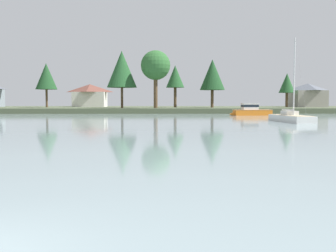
# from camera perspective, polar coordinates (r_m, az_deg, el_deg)

# --- Properties ---
(far_shore_bank) EXTENTS (216.58, 47.85, 1.20)m
(far_shore_bank) POSITION_cam_1_polar(r_m,az_deg,el_deg) (109.72, -3.33, 2.54)
(far_shore_bank) COLOR #4C563D
(far_shore_bank) RESTS_ON ground
(sailboat_white) EXTENTS (3.55, 9.54, 11.77)m
(sailboat_white) POSITION_cam_1_polar(r_m,az_deg,el_deg) (54.27, 17.91, 0.88)
(sailboat_white) COLOR white
(sailboat_white) RESTS_ON ground
(cruiser_orange) EXTENTS (8.73, 3.18, 3.98)m
(cruiser_orange) POSITION_cam_1_polar(r_m,az_deg,el_deg) (77.29, 11.98, 1.99)
(cruiser_orange) COLOR orange
(cruiser_orange) RESTS_ON ground
(shore_tree_inland_b) EXTENTS (6.52, 6.52, 12.58)m
(shore_tree_inland_b) POSITION_cam_1_polar(r_m,az_deg,el_deg) (100.98, 6.66, 7.62)
(shore_tree_inland_b) COLOR brown
(shore_tree_inland_b) RESTS_ON far_shore_bank
(shore_tree_right) EXTENTS (7.03, 7.03, 13.72)m
(shore_tree_right) POSITION_cam_1_polar(r_m,az_deg,el_deg) (91.77, -1.88, 9.01)
(shore_tree_right) COLOR brown
(shore_tree_right) RESTS_ON far_shore_bank
(shore_tree_right_mid) EXTENTS (7.25, 7.25, 13.86)m
(shore_tree_right_mid) POSITION_cam_1_polar(r_m,az_deg,el_deg) (94.00, -6.93, 8.44)
(shore_tree_right_mid) COLOR brown
(shore_tree_right_mid) RESTS_ON far_shore_bank
(shore_tree_center_left) EXTENTS (4.41, 4.41, 9.40)m
(shore_tree_center_left) POSITION_cam_1_polar(r_m,az_deg,el_deg) (111.14, 17.38, 6.11)
(shore_tree_center_left) COLOR brown
(shore_tree_center_left) RESTS_ON far_shore_bank
(shore_tree_left_mid) EXTENTS (5.66, 5.66, 11.75)m
(shore_tree_left_mid) POSITION_cam_1_polar(r_m,az_deg,el_deg) (107.05, -17.77, 7.08)
(shore_tree_left_mid) COLOR brown
(shore_tree_left_mid) RESTS_ON far_shore_bank
(shore_tree_inland_c) EXTENTS (4.84, 4.84, 11.23)m
(shore_tree_inland_c) POSITION_cam_1_polar(r_m,az_deg,el_deg) (102.32, 1.09, 7.37)
(shore_tree_inland_c) COLOR brown
(shore_tree_inland_c) RESTS_ON far_shore_bank
(cottage_behind_trees) EXTENTS (9.25, 9.18, 6.74)m
(cottage_behind_trees) POSITION_cam_1_polar(r_m,az_deg,el_deg) (116.58, 20.17, 4.40)
(cottage_behind_trees) COLOR #9E998E
(cottage_behind_trees) RESTS_ON far_shore_bank
(cottage_near_water) EXTENTS (10.16, 8.03, 6.75)m
(cottage_near_water) POSITION_cam_1_polar(r_m,az_deg,el_deg) (117.07, -11.60, 4.55)
(cottage_near_water) COLOR silver
(cottage_near_water) RESTS_ON far_shore_bank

